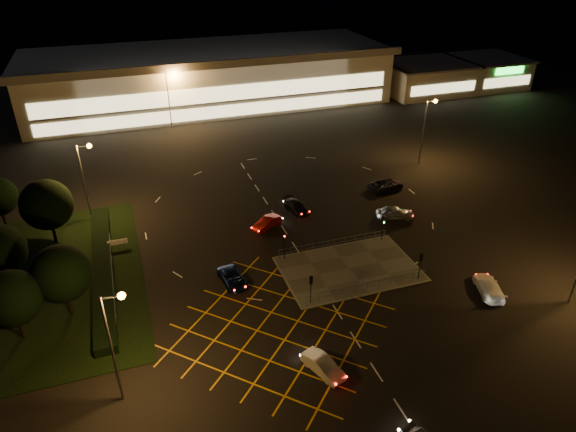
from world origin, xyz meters
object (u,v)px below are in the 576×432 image
object	(u,v)px
car_far_dkgrey	(296,207)
car_east_grey	(386,185)
car_approach_white	(489,287)
signal_nw	(284,241)
car_queue_white	(323,366)
car_circ_red	(267,223)
signal_sw	(311,284)
car_left_blue	(232,278)
signal_se	(421,261)
signal_ne	(383,223)
car_right_silver	(395,213)

from	to	relation	value
car_far_dkgrey	car_east_grey	bearing A→B (deg)	-6.69
car_approach_white	car_far_dkgrey	bearing A→B (deg)	-42.11
signal_nw	car_queue_white	world-z (taller)	signal_nw
signal_nw	car_circ_red	world-z (taller)	signal_nw
car_circ_red	car_east_grey	world-z (taller)	car_east_grey
signal_sw	car_left_blue	distance (m)	8.76
signal_se	car_left_blue	bearing A→B (deg)	-17.27
signal_se	signal_ne	world-z (taller)	same
car_queue_white	car_left_blue	bearing A→B (deg)	85.05
signal_ne	car_right_silver	size ratio (longest dim) A/B	0.69
car_left_blue	signal_se	bearing A→B (deg)	-25.06
signal_sw	car_circ_red	size ratio (longest dim) A/B	0.77
car_left_blue	car_east_grey	xyz separation A→B (m)	(25.26, 13.98, 0.11)
car_circ_red	car_east_grey	bearing A→B (deg)	73.48
car_left_blue	car_approach_white	distance (m)	25.86
signal_ne	car_left_blue	distance (m)	18.62
signal_se	car_left_blue	size ratio (longest dim) A/B	0.70
signal_nw	car_approach_white	bearing A→B (deg)	-34.78
car_queue_white	car_right_silver	size ratio (longest dim) A/B	0.90
signal_nw	car_queue_white	distance (m)	16.73
signal_ne	car_approach_white	size ratio (longest dim) A/B	0.63
signal_sw	car_circ_red	bearing A→B (deg)	-90.82
signal_se	car_east_grey	size ratio (longest dim) A/B	0.60
signal_se	car_queue_white	distance (m)	16.63
signal_ne	car_right_silver	xyz separation A→B (m)	(4.08, 4.24, -1.58)
signal_se	car_east_grey	distance (m)	20.93
signal_ne	car_left_blue	world-z (taller)	signal_ne
car_left_blue	car_queue_white	bearing A→B (deg)	-81.31
signal_ne	car_east_grey	distance (m)	13.68
signal_nw	car_east_grey	xyz separation A→B (m)	(18.87, 11.72, -1.63)
signal_nw	signal_ne	size ratio (longest dim) A/B	1.00
car_east_grey	signal_se	bearing A→B (deg)	150.93
car_approach_white	signal_se	bearing A→B (deg)	-18.75
signal_nw	car_right_silver	xyz separation A→B (m)	(16.08, 4.24, -1.58)
car_left_blue	car_east_grey	distance (m)	28.88
signal_sw	car_queue_white	world-z (taller)	signal_sw
signal_ne	car_queue_white	world-z (taller)	signal_ne
signal_se	car_approach_white	xyz separation A→B (m)	(5.50, -4.17, -1.65)
car_far_dkgrey	car_circ_red	distance (m)	5.53
signal_nw	car_left_blue	xyz separation A→B (m)	(-6.40, -2.26, -1.74)
car_circ_red	signal_sw	bearing A→B (deg)	-30.99
car_queue_white	car_circ_red	xyz separation A→B (m)	(2.41, 23.69, -0.00)
car_far_dkgrey	car_right_silver	xyz separation A→B (m)	(11.10, -5.75, 0.15)
signal_nw	car_right_silver	bearing A→B (deg)	14.76
signal_nw	signal_ne	distance (m)	12.00
signal_sw	signal_nw	size ratio (longest dim) A/B	1.00
signal_sw	car_queue_white	bearing A→B (deg)	75.58
signal_se	signal_sw	bearing A→B (deg)	0.00
signal_nw	car_east_grey	bearing A→B (deg)	31.85
signal_ne	car_left_blue	size ratio (longest dim) A/B	0.70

